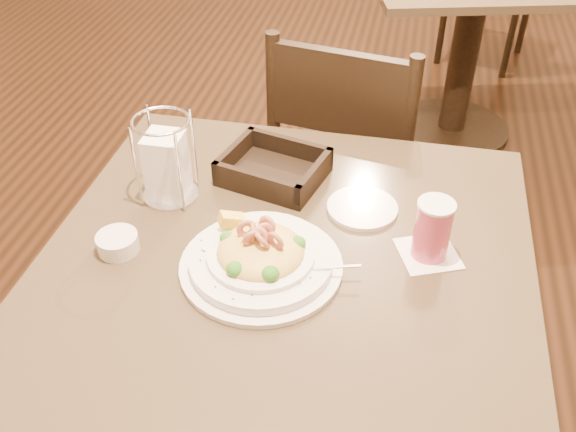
% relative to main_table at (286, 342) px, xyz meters
% --- Properties ---
extents(main_table, '(0.90, 0.90, 0.76)m').
position_rel_main_table_xyz_m(main_table, '(0.00, 0.00, 0.00)').
color(main_table, black).
rests_on(main_table, ground).
extents(background_table, '(1.10, 1.10, 0.76)m').
position_rel_main_table_xyz_m(background_table, '(0.40, 1.83, 0.00)').
color(background_table, black).
rests_on(background_table, ground).
extents(dining_chair_near, '(0.49, 0.49, 0.93)m').
position_rel_main_table_xyz_m(dining_chair_near, '(0.04, 0.70, -0.02)').
color(dining_chair_near, black).
rests_on(dining_chair_near, ground).
extents(pasta_bowl, '(0.33, 0.29, 0.09)m').
position_rel_main_table_xyz_m(pasta_bowl, '(-0.04, -0.04, 0.27)').
color(pasta_bowl, white).
rests_on(pasta_bowl, main_table).
extents(drink_glass, '(0.14, 0.14, 0.12)m').
position_rel_main_table_xyz_m(drink_glass, '(0.26, 0.06, 0.30)').
color(drink_glass, white).
rests_on(drink_glass, main_table).
extents(bread_basket, '(0.24, 0.21, 0.06)m').
position_rel_main_table_xyz_m(bread_basket, '(-0.08, 0.24, 0.26)').
color(bread_basket, black).
rests_on(bread_basket, main_table).
extents(napkin_caddy, '(0.11, 0.11, 0.18)m').
position_rel_main_table_xyz_m(napkin_caddy, '(-0.27, 0.14, 0.32)').
color(napkin_caddy, silver).
rests_on(napkin_caddy, main_table).
extents(side_plate, '(0.16, 0.16, 0.01)m').
position_rel_main_table_xyz_m(side_plate, '(0.12, 0.17, 0.24)').
color(side_plate, white).
rests_on(side_plate, main_table).
extents(butter_ramekin, '(0.10, 0.10, 0.03)m').
position_rel_main_table_xyz_m(butter_ramekin, '(-0.31, -0.04, 0.26)').
color(butter_ramekin, white).
rests_on(butter_ramekin, main_table).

